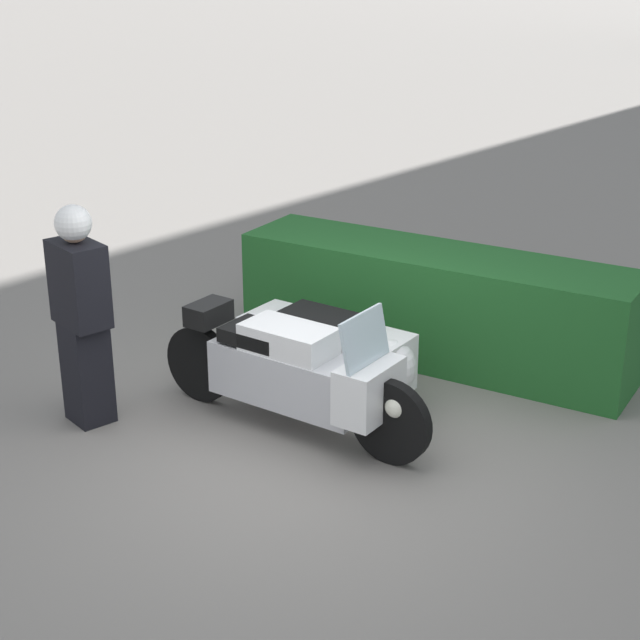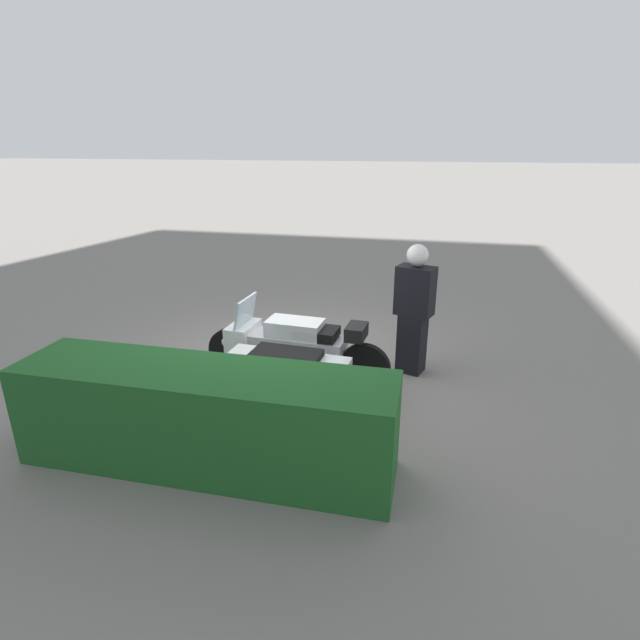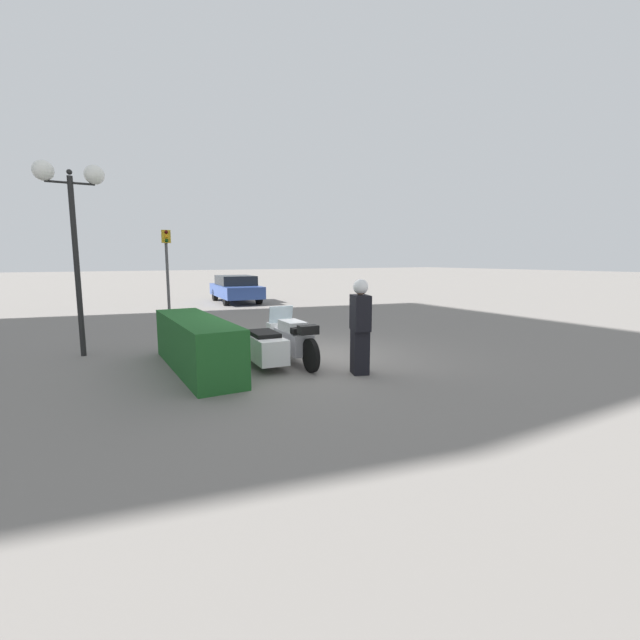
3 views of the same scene
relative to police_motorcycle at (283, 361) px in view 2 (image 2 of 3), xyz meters
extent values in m
plane|color=slate|center=(0.20, -0.73, -0.48)|extent=(160.00, 160.00, 0.00)
cylinder|color=black|center=(0.90, -0.43, -0.13)|extent=(0.69, 0.15, 0.68)
cylinder|color=black|center=(-1.02, -0.29, -0.13)|extent=(0.69, 0.15, 0.68)
cylinder|color=black|center=(-0.20, 0.35, -0.21)|extent=(0.54, 0.14, 0.53)
cube|color=#B7B7BC|center=(-0.06, -0.36, -0.01)|extent=(1.39, 0.53, 0.45)
cube|color=white|center=(-0.06, -0.36, 0.31)|extent=(0.77, 0.46, 0.24)
cube|color=black|center=(-0.37, -0.34, 0.29)|extent=(0.57, 0.45, 0.12)
cube|color=white|center=(0.70, -0.41, 0.08)|extent=(0.36, 0.61, 0.44)
cube|color=silver|center=(0.65, -0.41, 0.49)|extent=(0.15, 0.57, 0.40)
sphere|color=white|center=(0.95, -0.43, 0.01)|extent=(0.18, 0.18, 0.18)
cube|color=white|center=(-0.14, 0.34, -0.07)|extent=(1.57, 0.69, 0.50)
sphere|color=white|center=(0.51, 0.30, -0.04)|extent=(0.48, 0.48, 0.48)
cube|color=black|center=(-0.14, 0.34, 0.22)|extent=(0.88, 0.55, 0.09)
cube|color=black|center=(-0.90, -0.30, 0.36)|extent=(0.27, 0.41, 0.18)
cube|color=black|center=(-1.59, -1.08, -0.04)|extent=(0.43, 0.40, 0.87)
cube|color=black|center=(-1.59, -1.08, 0.73)|extent=(0.58, 0.45, 0.69)
sphere|color=tan|center=(-1.59, -1.08, 1.19)|extent=(0.23, 0.23, 0.23)
sphere|color=white|center=(-1.59, -1.08, 1.24)|extent=(0.29, 0.29, 0.29)
cube|color=#1E5623|center=(0.32, 1.63, 0.05)|extent=(3.82, 0.91, 1.06)
camera|label=1|loc=(3.86, -6.44, 3.30)|focal=55.00mm
camera|label=2|loc=(-1.78, 5.64, 2.68)|focal=28.00mm
camera|label=3|loc=(-8.33, 3.64, 1.76)|focal=24.00mm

